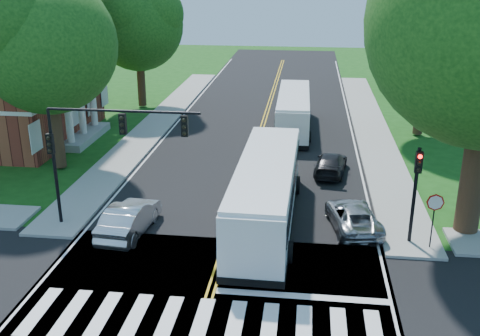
% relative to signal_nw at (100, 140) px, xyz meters
% --- Properties ---
extents(ground, '(140.00, 140.00, 0.00)m').
position_rel_signal_nw_xyz_m(ground, '(5.86, -6.43, -4.38)').
color(ground, '#144611').
rests_on(ground, ground).
extents(road, '(14.00, 96.00, 0.01)m').
position_rel_signal_nw_xyz_m(road, '(5.86, 11.57, -4.37)').
color(road, black).
rests_on(road, ground).
extents(cross_road, '(60.00, 12.00, 0.01)m').
position_rel_signal_nw_xyz_m(cross_road, '(5.86, -6.43, -4.37)').
color(cross_road, black).
rests_on(cross_road, ground).
extents(center_line, '(0.36, 70.00, 0.01)m').
position_rel_signal_nw_xyz_m(center_line, '(5.86, 15.57, -4.36)').
color(center_line, gold).
rests_on(center_line, road).
extents(edge_line_w, '(0.12, 70.00, 0.01)m').
position_rel_signal_nw_xyz_m(edge_line_w, '(-0.94, 15.57, -4.36)').
color(edge_line_w, silver).
rests_on(edge_line_w, road).
extents(edge_line_e, '(0.12, 70.00, 0.01)m').
position_rel_signal_nw_xyz_m(edge_line_e, '(12.66, 15.57, -4.36)').
color(edge_line_e, silver).
rests_on(edge_line_e, road).
extents(crosswalk, '(12.60, 3.00, 0.01)m').
position_rel_signal_nw_xyz_m(crosswalk, '(5.86, -6.93, -4.36)').
color(crosswalk, silver).
rests_on(crosswalk, road).
extents(stop_bar, '(6.60, 0.40, 0.01)m').
position_rel_signal_nw_xyz_m(stop_bar, '(9.36, -4.83, -4.36)').
color(stop_bar, silver).
rests_on(stop_bar, road).
extents(sidewalk_nw, '(2.60, 40.00, 0.15)m').
position_rel_signal_nw_xyz_m(sidewalk_nw, '(-2.44, 18.57, -4.30)').
color(sidewalk_nw, gray).
rests_on(sidewalk_nw, ground).
extents(sidewalk_ne, '(2.60, 40.00, 0.15)m').
position_rel_signal_nw_xyz_m(sidewalk_ne, '(14.16, 18.57, -4.30)').
color(sidewalk_ne, gray).
rests_on(sidewalk_ne, ground).
extents(tree_west_near, '(8.00, 8.00, 11.40)m').
position_rel_signal_nw_xyz_m(tree_west_near, '(-5.64, 7.57, 3.15)').
color(tree_west_near, '#312213').
rests_on(tree_west_near, ground).
extents(tree_west_far, '(7.60, 7.60, 10.67)m').
position_rel_signal_nw_xyz_m(tree_west_far, '(-5.14, 23.57, 2.62)').
color(tree_west_far, '#312213').
rests_on(tree_west_far, ground).
extents(tree_east_mid, '(8.40, 8.40, 11.93)m').
position_rel_signal_nw_xyz_m(tree_east_mid, '(17.36, 17.57, 3.48)').
color(tree_east_mid, '#312213').
rests_on(tree_east_mid, ground).
extents(tree_east_far, '(7.20, 7.20, 10.34)m').
position_rel_signal_nw_xyz_m(tree_east_far, '(18.36, 33.57, 2.48)').
color(tree_east_far, '#312213').
rests_on(tree_east_far, ground).
extents(signal_nw, '(7.15, 0.46, 5.66)m').
position_rel_signal_nw_xyz_m(signal_nw, '(0.00, 0.00, 0.00)').
color(signal_nw, black).
rests_on(signal_nw, ground).
extents(signal_ne, '(0.30, 0.46, 4.40)m').
position_rel_signal_nw_xyz_m(signal_ne, '(14.06, 0.01, -1.41)').
color(signal_ne, black).
rests_on(signal_ne, ground).
extents(stop_sign, '(0.76, 0.08, 2.53)m').
position_rel_signal_nw_xyz_m(stop_sign, '(14.86, -0.45, -2.35)').
color(stop_sign, black).
rests_on(stop_sign, ground).
extents(bus_lead, '(3.13, 12.27, 3.16)m').
position_rel_signal_nw_xyz_m(bus_lead, '(7.46, 1.41, -2.70)').
color(bus_lead, white).
rests_on(bus_lead, road).
extents(bus_follow, '(2.74, 10.84, 2.79)m').
position_rel_signal_nw_xyz_m(bus_follow, '(8.23, 17.97, -2.89)').
color(bus_follow, white).
rests_on(bus_follow, road).
extents(hatchback, '(1.94, 4.66, 1.50)m').
position_rel_signal_nw_xyz_m(hatchback, '(1.26, -0.45, -3.62)').
color(hatchback, silver).
rests_on(hatchback, road).
extents(suv, '(2.81, 4.78, 1.25)m').
position_rel_signal_nw_xyz_m(suv, '(11.62, 1.36, -3.74)').
color(suv, '#A2A3A8').
rests_on(suv, road).
extents(dark_sedan, '(2.26, 4.38, 1.22)m').
position_rel_signal_nw_xyz_m(dark_sedan, '(10.80, 8.80, -3.76)').
color(dark_sedan, black).
rests_on(dark_sedan, road).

